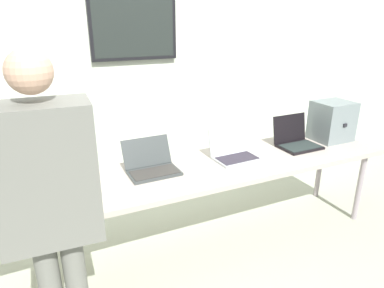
{
  "coord_description": "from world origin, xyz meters",
  "views": [
    {
      "loc": [
        -0.91,
        -2.16,
        1.8
      ],
      "look_at": [
        0.19,
        0.19,
        0.85
      ],
      "focal_mm": 31.97,
      "sensor_mm": 36.0,
      "label": 1
    }
  ],
  "objects_px": {
    "equipment_box": "(332,121)",
    "person": "(50,197)",
    "laptop_station_3": "(233,152)",
    "laptop_station_4": "(296,140)",
    "workbench": "(180,177)",
    "laptop_station_1": "(54,181)",
    "laptop_station_2": "(151,165)"
  },
  "relations": [
    {
      "from": "laptop_station_2",
      "to": "person",
      "type": "distance_m",
      "value": 1.05
    },
    {
      "from": "equipment_box",
      "to": "person",
      "type": "xyz_separation_m",
      "value": [
        -2.5,
        -0.69,
        0.13
      ]
    },
    {
      "from": "laptop_station_2",
      "to": "laptop_station_3",
      "type": "xyz_separation_m",
      "value": [
        0.69,
        -0.03,
        0.0
      ]
    },
    {
      "from": "laptop_station_1",
      "to": "laptop_station_4",
      "type": "relative_size",
      "value": 1.12
    },
    {
      "from": "workbench",
      "to": "laptop_station_4",
      "type": "height_order",
      "value": "laptop_station_4"
    },
    {
      "from": "workbench",
      "to": "laptop_station_3",
      "type": "xyz_separation_m",
      "value": [
        0.5,
        0.06,
        0.1
      ]
    },
    {
      "from": "workbench",
      "to": "equipment_box",
      "type": "xyz_separation_m",
      "value": [
        1.58,
        0.07,
        0.23
      ]
    },
    {
      "from": "equipment_box",
      "to": "person",
      "type": "relative_size",
      "value": 0.22
    },
    {
      "from": "person",
      "to": "laptop_station_4",
      "type": "bearing_deg",
      "value": 18.3
    },
    {
      "from": "laptop_station_1",
      "to": "laptop_station_3",
      "type": "distance_m",
      "value": 1.38
    },
    {
      "from": "laptop_station_2",
      "to": "laptop_station_3",
      "type": "bearing_deg",
      "value": -2.88
    },
    {
      "from": "laptop_station_4",
      "to": "person",
      "type": "height_order",
      "value": "person"
    },
    {
      "from": "laptop_station_2",
      "to": "person",
      "type": "relative_size",
      "value": 0.22
    },
    {
      "from": "laptop_station_4",
      "to": "laptop_station_3",
      "type": "bearing_deg",
      "value": -179.67
    },
    {
      "from": "laptop_station_3",
      "to": "laptop_station_4",
      "type": "xyz_separation_m",
      "value": [
        0.66,
        0.0,
        0.0
      ]
    },
    {
      "from": "equipment_box",
      "to": "laptop_station_3",
      "type": "relative_size",
      "value": 1.01
    },
    {
      "from": "laptop_station_1",
      "to": "equipment_box",
      "type": "bearing_deg",
      "value": -0.83
    },
    {
      "from": "equipment_box",
      "to": "person",
      "type": "bearing_deg",
      "value": -164.55
    },
    {
      "from": "laptop_station_2",
      "to": "laptop_station_4",
      "type": "height_order",
      "value": "laptop_station_4"
    },
    {
      "from": "equipment_box",
      "to": "laptop_station_3",
      "type": "xyz_separation_m",
      "value": [
        -1.08,
        -0.01,
        -0.13
      ]
    },
    {
      "from": "workbench",
      "to": "laptop_station_2",
      "type": "relative_size",
      "value": 9.54
    },
    {
      "from": "equipment_box",
      "to": "laptop_station_1",
      "type": "xyz_separation_m",
      "value": [
        -2.46,
        0.04,
        -0.12
      ]
    },
    {
      "from": "workbench",
      "to": "laptop_station_1",
      "type": "xyz_separation_m",
      "value": [
        -0.88,
        0.11,
        0.1
      ]
    },
    {
      "from": "laptop_station_3",
      "to": "laptop_station_4",
      "type": "height_order",
      "value": "laptop_station_4"
    },
    {
      "from": "laptop_station_3",
      "to": "laptop_station_4",
      "type": "distance_m",
      "value": 0.66
    },
    {
      "from": "laptop_station_1",
      "to": "laptop_station_4",
      "type": "height_order",
      "value": "laptop_station_4"
    },
    {
      "from": "equipment_box",
      "to": "laptop_station_2",
      "type": "xyz_separation_m",
      "value": [
        -1.78,
        0.03,
        -0.13
      ]
    },
    {
      "from": "equipment_box",
      "to": "laptop_station_2",
      "type": "height_order",
      "value": "equipment_box"
    },
    {
      "from": "laptop_station_1",
      "to": "laptop_station_4",
      "type": "bearing_deg",
      "value": -1.11
    },
    {
      "from": "person",
      "to": "laptop_station_2",
      "type": "bearing_deg",
      "value": 44.75
    },
    {
      "from": "workbench",
      "to": "laptop_station_4",
      "type": "relative_size",
      "value": 9.94
    },
    {
      "from": "laptop_station_1",
      "to": "laptop_station_3",
      "type": "bearing_deg",
      "value": -1.8
    }
  ]
}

